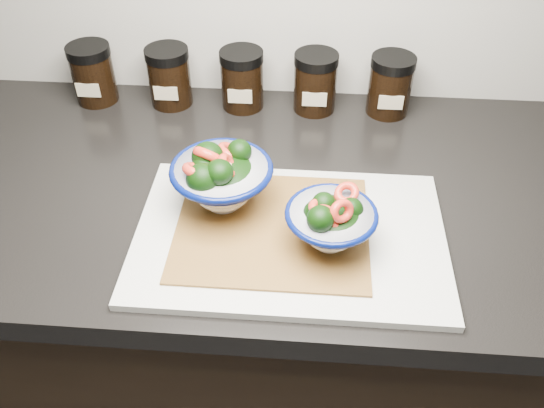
# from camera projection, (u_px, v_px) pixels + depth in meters

# --- Properties ---
(cabinet) EXTENTS (3.43, 0.58, 0.86)m
(cabinet) POSITION_uv_depth(u_px,v_px,m) (210.00, 348.00, 1.26)
(cabinet) COLOR black
(cabinet) RESTS_ON ground
(countertop) EXTENTS (3.50, 0.60, 0.04)m
(countertop) POSITION_uv_depth(u_px,v_px,m) (191.00, 190.00, 0.96)
(countertop) COLOR black
(countertop) RESTS_ON cabinet
(cutting_board) EXTENTS (0.45, 0.30, 0.01)m
(cutting_board) POSITION_uv_depth(u_px,v_px,m) (290.00, 236.00, 0.84)
(cutting_board) COLOR silver
(cutting_board) RESTS_ON countertop
(bamboo_mat) EXTENTS (0.28, 0.24, 0.00)m
(bamboo_mat) POSITION_uv_depth(u_px,v_px,m) (272.00, 228.00, 0.84)
(bamboo_mat) COLOR #A97232
(bamboo_mat) RESTS_ON cutting_board
(bowl_left) EXTENTS (0.15, 0.15, 0.11)m
(bowl_left) POSITION_uv_depth(u_px,v_px,m) (220.00, 178.00, 0.85)
(bowl_left) COLOR white
(bowl_left) RESTS_ON bamboo_mat
(bowl_right) EXTENTS (0.13, 0.13, 0.10)m
(bowl_right) POSITION_uv_depth(u_px,v_px,m) (330.00, 222.00, 0.79)
(bowl_right) COLOR white
(bowl_right) RESTS_ON bamboo_mat
(spice_jar_a) EXTENTS (0.08, 0.08, 0.11)m
(spice_jar_a) POSITION_uv_depth(u_px,v_px,m) (93.00, 73.00, 1.10)
(spice_jar_a) COLOR black
(spice_jar_a) RESTS_ON countertop
(spice_jar_b) EXTENTS (0.08, 0.08, 0.11)m
(spice_jar_b) POSITION_uv_depth(u_px,v_px,m) (169.00, 76.00, 1.09)
(spice_jar_b) COLOR black
(spice_jar_b) RESTS_ON countertop
(spice_jar_c) EXTENTS (0.08, 0.08, 0.11)m
(spice_jar_c) POSITION_uv_depth(u_px,v_px,m) (242.00, 79.00, 1.08)
(spice_jar_c) COLOR black
(spice_jar_c) RESTS_ON countertop
(spice_jar_d) EXTENTS (0.08, 0.08, 0.11)m
(spice_jar_d) POSITION_uv_depth(u_px,v_px,m) (315.00, 82.00, 1.08)
(spice_jar_d) COLOR black
(spice_jar_d) RESTS_ON countertop
(spice_jar_e) EXTENTS (0.08, 0.08, 0.11)m
(spice_jar_e) POSITION_uv_depth(u_px,v_px,m) (390.00, 85.00, 1.07)
(spice_jar_e) COLOR black
(spice_jar_e) RESTS_ON countertop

